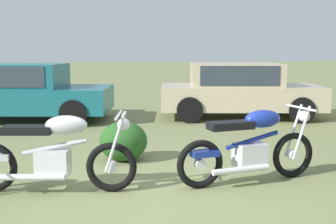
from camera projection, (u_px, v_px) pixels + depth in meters
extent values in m
plane|color=olive|center=(156.00, 192.00, 5.21)|extent=(120.00, 120.00, 0.00)
torus|color=black|center=(111.00, 167.00, 5.19)|extent=(0.64, 0.17, 0.64)
cylinder|color=silver|center=(111.00, 167.00, 5.19)|extent=(0.15, 0.12, 0.14)
cylinder|color=silver|center=(117.00, 140.00, 5.23)|extent=(0.27, 0.07, 0.74)
cylinder|color=silver|center=(115.00, 143.00, 5.05)|extent=(0.27, 0.07, 0.74)
cube|color=silver|center=(53.00, 162.00, 5.17)|extent=(0.44, 0.35, 0.32)
cylinder|color=#B7BABF|center=(55.00, 147.00, 5.14)|extent=(0.82, 0.17, 0.23)
ellipsoid|color=#B7BABF|center=(66.00, 125.00, 5.10)|extent=(0.55, 0.33, 0.24)
cube|color=black|center=(27.00, 130.00, 5.11)|extent=(0.63, 0.32, 0.10)
cylinder|color=silver|center=(119.00, 115.00, 5.09)|extent=(0.12, 0.64, 0.03)
sphere|color=silver|center=(124.00, 125.00, 5.11)|extent=(0.18, 0.18, 0.16)
cylinder|color=silver|center=(32.00, 177.00, 5.03)|extent=(0.80, 0.19, 0.08)
torus|color=black|center=(293.00, 155.00, 5.78)|extent=(0.64, 0.21, 0.64)
torus|color=black|center=(200.00, 164.00, 5.32)|extent=(0.64, 0.21, 0.64)
cylinder|color=silver|center=(293.00, 155.00, 5.78)|extent=(0.16, 0.13, 0.14)
cylinder|color=silver|center=(200.00, 164.00, 5.32)|extent=(0.16, 0.13, 0.14)
cylinder|color=silver|center=(293.00, 130.00, 5.84)|extent=(0.27, 0.09, 0.73)
cylinder|color=silver|center=(302.00, 133.00, 5.67)|extent=(0.27, 0.09, 0.73)
cube|color=silver|center=(250.00, 155.00, 5.55)|extent=(0.45, 0.37, 0.32)
cylinder|color=navy|center=(252.00, 140.00, 5.53)|extent=(0.77, 0.21, 0.22)
ellipsoid|color=navy|center=(263.00, 119.00, 5.54)|extent=(0.56, 0.36, 0.24)
cube|color=black|center=(231.00, 125.00, 5.39)|extent=(0.64, 0.35, 0.10)
cube|color=navy|center=(205.00, 153.00, 5.32)|extent=(0.39, 0.25, 0.08)
cylinder|color=silver|center=(301.00, 108.00, 5.72)|extent=(0.16, 0.63, 0.03)
sphere|color=silver|center=(304.00, 116.00, 5.76)|extent=(0.19, 0.19, 0.16)
cylinder|color=silver|center=(241.00, 170.00, 5.35)|extent=(0.80, 0.23, 0.08)
cube|color=#19606B|center=(20.00, 99.00, 10.43)|extent=(4.72, 2.51, 0.60)
cube|color=#19606B|center=(13.00, 76.00, 10.34)|extent=(2.69, 2.02, 0.60)
cube|color=#2D3842|center=(13.00, 75.00, 10.34)|extent=(2.33, 2.00, 0.48)
cylinder|color=black|center=(88.00, 104.00, 11.30)|extent=(0.67, 0.31, 0.64)
cylinder|color=black|center=(74.00, 113.00, 9.59)|extent=(0.67, 0.31, 0.64)
cube|color=#BCAD8C|center=(240.00, 97.00, 10.90)|extent=(4.35, 2.39, 0.60)
cube|color=#BCAD8C|center=(235.00, 75.00, 10.82)|extent=(2.49, 1.93, 0.60)
cube|color=#2D3842|center=(235.00, 74.00, 10.82)|extent=(2.16, 1.92, 0.48)
cylinder|color=black|center=(283.00, 102.00, 11.75)|extent=(0.67, 0.31, 0.64)
cylinder|color=black|center=(301.00, 110.00, 10.10)|extent=(0.67, 0.31, 0.64)
cylinder|color=black|center=(187.00, 101.00, 11.78)|extent=(0.67, 0.31, 0.64)
cylinder|color=black|center=(190.00, 110.00, 10.13)|extent=(0.67, 0.31, 0.64)
ellipsoid|color=#23521E|center=(123.00, 141.00, 6.65)|extent=(0.77, 0.67, 0.64)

